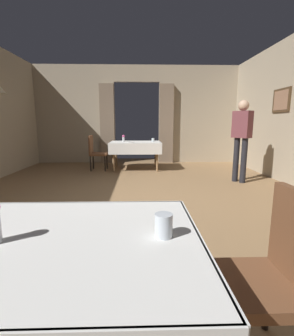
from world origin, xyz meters
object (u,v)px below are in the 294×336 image
at_px(plate_mid_b, 130,142).
at_px(dining_table_near, 61,257).
at_px(flower_vase_mid, 123,138).
at_px(chair_mid_left, 96,151).
at_px(chair_near_right, 271,271).
at_px(person_waiter_by_doorway, 242,134).
at_px(dining_table_mid, 136,145).
at_px(glass_mid_c, 153,140).
at_px(glass_near_b, 164,225).

bearing_deg(plate_mid_b, dining_table_near, -91.03).
xyz_separation_m(flower_vase_mid, plate_mid_b, (0.18, -0.25, -0.10)).
bearing_deg(chair_mid_left, chair_near_right, -71.30).
relative_size(dining_table_near, person_waiter_by_doorway, 0.74).
distance_m(chair_near_right, chair_mid_left, 5.78).
bearing_deg(person_waiter_by_doorway, flower_vase_mid, 148.85).
bearing_deg(dining_table_mid, chair_near_right, -82.03).
distance_m(dining_table_near, person_waiter_by_doorway, 4.80).
xyz_separation_m(dining_table_mid, chair_mid_left, (-1.07, -0.11, -0.14)).
xyz_separation_m(dining_table_mid, glass_mid_c, (0.48, 0.01, 0.14)).
bearing_deg(dining_table_near, plate_mid_b, 88.97).
relative_size(chair_mid_left, plate_mid_b, 4.58).
xyz_separation_m(dining_table_near, chair_near_right, (1.02, 0.08, -0.14)).
height_order(dining_table_mid, plate_mid_b, plate_mid_b).
distance_m(chair_near_right, glass_mid_c, 5.61).
xyz_separation_m(dining_table_mid, plate_mid_b, (-0.15, -0.27, 0.10)).
relative_size(flower_vase_mid, plate_mid_b, 0.94).
height_order(dining_table_near, glass_mid_c, glass_mid_c).
distance_m(dining_table_near, glass_near_b, 0.49).
distance_m(dining_table_near, plate_mid_b, 5.39).
relative_size(chair_near_right, glass_near_b, 8.72).
xyz_separation_m(dining_table_near, plate_mid_b, (0.10, 5.39, 0.10)).
height_order(chair_mid_left, plate_mid_b, chair_mid_left).
relative_size(chair_near_right, flower_vase_mid, 4.85).
bearing_deg(chair_near_right, glass_mid_c, 93.13).
bearing_deg(plate_mid_b, person_waiter_by_doorway, -28.64).
distance_m(glass_near_b, plate_mid_b, 5.41).
height_order(chair_near_right, glass_near_b, chair_near_right).
bearing_deg(dining_table_mid, glass_mid_c, 1.67).
bearing_deg(flower_vase_mid, plate_mid_b, -54.12).
xyz_separation_m(glass_mid_c, person_waiter_by_doorway, (1.77, -1.59, 0.22)).
relative_size(chair_near_right, chair_mid_left, 1.00).
distance_m(chair_mid_left, flower_vase_mid, 0.82).
height_order(flower_vase_mid, glass_mid_c, flower_vase_mid).
height_order(chair_near_right, glass_mid_c, chair_near_right).
xyz_separation_m(flower_vase_mid, person_waiter_by_doorway, (2.57, -1.56, 0.17)).
bearing_deg(glass_mid_c, dining_table_near, -97.22).
height_order(dining_table_near, chair_near_right, chair_near_right).
relative_size(chair_near_right, person_waiter_by_doorway, 0.54).
xyz_separation_m(chair_mid_left, flower_vase_mid, (0.75, 0.09, 0.34)).
height_order(chair_mid_left, glass_mid_c, chair_mid_left).
relative_size(dining_table_near, glass_near_b, 12.00).
bearing_deg(dining_table_mid, flower_vase_mid, -176.97).
xyz_separation_m(dining_table_near, glass_mid_c, (0.72, 5.67, 0.14)).
bearing_deg(glass_near_b, chair_mid_left, 103.12).
height_order(dining_table_mid, chair_near_right, chair_near_right).
height_order(dining_table_near, dining_table_mid, same).
bearing_deg(flower_vase_mid, glass_near_b, -84.45).
distance_m(dining_table_near, dining_table_mid, 5.66).
distance_m(chair_near_right, flower_vase_mid, 5.68).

